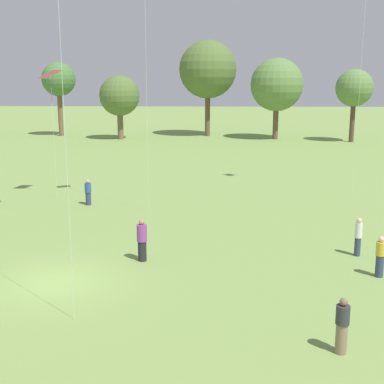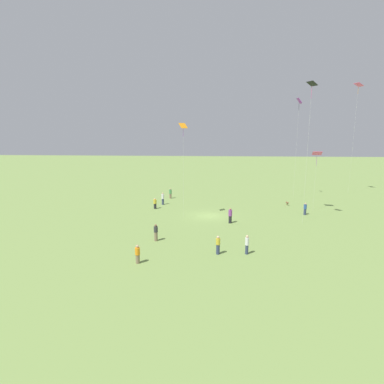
# 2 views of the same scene
# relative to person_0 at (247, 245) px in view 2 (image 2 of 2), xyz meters

# --- Properties ---
(ground_plane) EXTENTS (240.00, 240.00, 0.00)m
(ground_plane) POSITION_rel_person_0_xyz_m (-12.85, -3.73, -0.90)
(ground_plane) COLOR #7A994C
(person_0) EXTENTS (0.38, 0.38, 1.77)m
(person_0) POSITION_rel_person_0_xyz_m (0.00, 0.00, 0.00)
(person_0) COLOR #333D5B
(person_0) RESTS_ON ground_plane
(person_1) EXTENTS (0.42, 0.42, 1.89)m
(person_1) POSITION_rel_person_0_xyz_m (-18.94, -10.95, 0.04)
(person_1) COLOR #333D5B
(person_1) RESTS_ON ground_plane
(person_2) EXTENTS (0.53, 0.53, 1.60)m
(person_2) POSITION_rel_person_0_xyz_m (2.70, -9.26, -0.12)
(person_2) COLOR #847056
(person_2) RESTS_ON ground_plane
(person_3) EXTENTS (0.56, 0.56, 1.74)m
(person_3) POSITION_rel_person_0_xyz_m (-2.79, -8.82, -0.04)
(person_3) COLOR #847056
(person_3) RESTS_ON ground_plane
(person_4) EXTENTS (0.52, 0.52, 1.89)m
(person_4) POSITION_rel_person_0_xyz_m (-9.69, -1.04, 0.03)
(person_4) COLOR #232328
(person_4) RESTS_ON ground_plane
(person_5) EXTENTS (0.56, 0.56, 1.64)m
(person_5) POSITION_rel_person_0_xyz_m (-14.43, 9.19, -0.10)
(person_5) COLOR #333D5B
(person_5) RESTS_ON ground_plane
(person_6) EXTENTS (0.51, 0.51, 1.60)m
(person_6) POSITION_rel_person_0_xyz_m (-16.22, -11.62, -0.13)
(person_6) COLOR #232328
(person_6) RESTS_ON ground_plane
(person_7) EXTENTS (0.49, 0.49, 1.71)m
(person_7) POSITION_rel_person_0_xyz_m (0.21, -2.58, -0.05)
(person_7) COLOR #333D5B
(person_7) RESTS_ON ground_plane
(person_8) EXTENTS (0.46, 0.46, 1.74)m
(person_8) POSITION_rel_person_0_xyz_m (-23.70, -10.49, -0.05)
(person_8) COLOR #847056
(person_8) RESTS_ON ground_plane
(kite_0) EXTENTS (1.13, 0.74, 16.49)m
(kite_0) POSITION_rel_person_0_xyz_m (-25.62, 10.43, 14.53)
(kite_0) COLOR purple
(kite_0) RESTS_ON ground_plane
(kite_1) EXTENTS (1.56, 1.50, 19.40)m
(kite_1) POSITION_rel_person_0_xyz_m (-30.17, 21.39, 17.55)
(kite_1) COLOR #E54C99
(kite_1) RESTS_ON ground_plane
(kite_2) EXTENTS (1.12, 1.16, 12.01)m
(kite_2) POSITION_rel_person_0_xyz_m (-11.24, -6.90, 10.33)
(kite_2) COLOR orange
(kite_2) RESTS_ON ground_plane
(kite_3) EXTENTS (1.36, 1.44, 8.39)m
(kite_3) POSITION_rel_person_0_xyz_m (-16.96, 11.03, 7.04)
(kite_3) COLOR #E54C99
(kite_3) RESTS_ON ground_plane
(kite_5) EXTENTS (1.30, 1.27, 16.46)m
(kite_5) POSITION_rel_person_0_xyz_m (-10.43, 7.77, 14.57)
(kite_5) COLOR black
(kite_5) RESTS_ON ground_plane
(dog_0) EXTENTS (0.67, 0.37, 0.55)m
(dog_0) POSITION_rel_person_0_xyz_m (-19.99, 8.15, -0.52)
(dog_0) COLOR brown
(dog_0) RESTS_ON ground_plane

